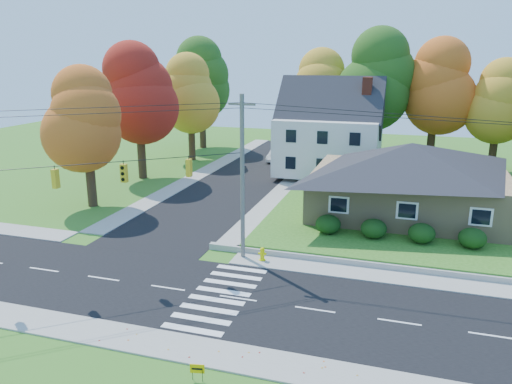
% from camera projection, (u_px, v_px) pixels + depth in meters
% --- Properties ---
extents(ground, '(120.00, 120.00, 0.00)m').
position_uv_depth(ground, '(238.00, 299.00, 25.64)').
color(ground, '#3D7923').
extents(road_main, '(90.00, 8.00, 0.02)m').
position_uv_depth(road_main, '(238.00, 298.00, 25.64)').
color(road_main, black).
rests_on(road_main, ground).
extents(road_cross, '(8.00, 44.00, 0.02)m').
position_uv_depth(road_cross, '(248.00, 176.00, 51.88)').
color(road_cross, black).
rests_on(road_cross, ground).
extents(sidewalk_north, '(90.00, 2.00, 0.08)m').
position_uv_depth(sidewalk_north, '(265.00, 261.00, 30.24)').
color(sidewalk_north, '#9C9A90').
rests_on(sidewalk_north, ground).
extents(sidewalk_south, '(90.00, 2.00, 0.08)m').
position_uv_depth(sidewalk_south, '(199.00, 351.00, 21.03)').
color(sidewalk_south, '#9C9A90').
rests_on(sidewalk_south, ground).
extents(lawn, '(30.00, 30.00, 0.50)m').
position_uv_depth(lawn, '(470.00, 204.00, 41.20)').
color(lawn, '#3D7923').
rests_on(lawn, ground).
extents(ranch_house, '(14.60, 10.60, 5.40)m').
position_uv_depth(ranch_house, '(409.00, 178.00, 37.23)').
color(ranch_house, tan).
rests_on(ranch_house, lawn).
extents(colonial_house, '(10.40, 8.40, 9.60)m').
position_uv_depth(colonial_house, '(330.00, 133.00, 50.21)').
color(colonial_house, silver).
rests_on(colonial_house, lawn).
extents(hedge_row, '(10.70, 1.70, 1.27)m').
position_uv_depth(hedge_row, '(397.00, 231.00, 32.22)').
color(hedge_row, '#163A10').
rests_on(hedge_row, lawn).
extents(traffic_infrastructure, '(38.10, 10.66, 10.00)m').
position_uv_depth(traffic_infrastructure, '(243.00, 195.00, 25.57)').
color(traffic_infrastructure, '#666059').
rests_on(traffic_infrastructure, ground).
extents(tree_lot_0, '(6.72, 6.72, 12.51)m').
position_uv_depth(tree_lot_0, '(321.00, 91.00, 55.34)').
color(tree_lot_0, '#3F2A19').
rests_on(tree_lot_0, lawn).
extents(tree_lot_1, '(7.84, 7.84, 14.60)m').
position_uv_depth(tree_lot_1, '(377.00, 80.00, 52.36)').
color(tree_lot_1, '#3F2A19').
rests_on(tree_lot_1, lawn).
extents(tree_lot_2, '(7.28, 7.28, 13.56)m').
position_uv_depth(tree_lot_2, '(436.00, 87.00, 51.73)').
color(tree_lot_2, '#3F2A19').
rests_on(tree_lot_2, lawn).
extents(tree_lot_3, '(6.16, 6.16, 11.47)m').
position_uv_depth(tree_lot_3, '(499.00, 102.00, 49.44)').
color(tree_lot_3, '#3F2A19').
rests_on(tree_lot_3, lawn).
extents(tree_west_0, '(6.16, 6.16, 11.47)m').
position_uv_depth(tree_west_0, '(85.00, 120.00, 39.67)').
color(tree_west_0, '#3F2A19').
rests_on(tree_west_0, ground).
extents(tree_west_1, '(7.28, 7.28, 13.56)m').
position_uv_depth(tree_west_1, '(138.00, 94.00, 48.82)').
color(tree_west_1, '#3F2A19').
rests_on(tree_west_1, ground).
extents(tree_west_2, '(6.72, 6.72, 12.51)m').
position_uv_depth(tree_west_2, '(190.00, 94.00, 57.92)').
color(tree_west_2, '#3F2A19').
rests_on(tree_west_2, ground).
extents(tree_west_3, '(7.84, 7.84, 14.60)m').
position_uv_depth(tree_west_3, '(201.00, 79.00, 65.52)').
color(tree_west_3, '#3F2A19').
rests_on(tree_west_3, ground).
extents(white_car, '(1.59, 4.23, 1.38)m').
position_uv_depth(white_car, '(277.00, 155.00, 58.97)').
color(white_car, silver).
rests_on(white_car, road_cross).
extents(fire_hydrant, '(0.51, 0.40, 0.89)m').
position_uv_depth(fire_hydrant, '(262.00, 255.00, 30.20)').
color(fire_hydrant, '#D8DA00').
rests_on(fire_hydrant, ground).
extents(yard_sign, '(0.56, 0.14, 0.71)m').
position_uv_depth(yard_sign, '(197.00, 369.00, 19.05)').
color(yard_sign, black).
rests_on(yard_sign, ground).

